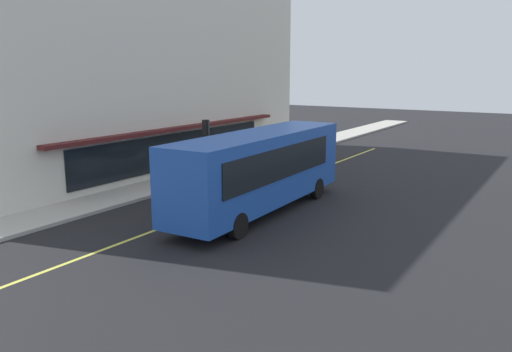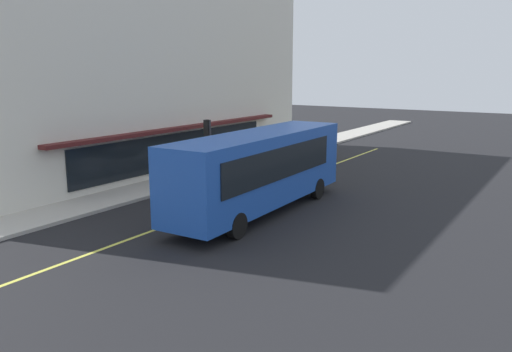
% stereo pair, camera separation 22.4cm
% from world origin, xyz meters
% --- Properties ---
extents(ground, '(120.00, 120.00, 0.00)m').
position_xyz_m(ground, '(0.00, 0.00, 0.00)').
color(ground, black).
extents(sidewalk, '(80.00, 2.61, 0.15)m').
position_xyz_m(sidewalk, '(0.00, 5.05, 0.07)').
color(sidewalk, '#B2ADA3').
rests_on(sidewalk, ground).
extents(lane_centre_stripe, '(36.00, 0.16, 0.01)m').
position_xyz_m(lane_centre_stripe, '(0.00, 0.00, 0.00)').
color(lane_centre_stripe, '#D8D14C').
rests_on(lane_centre_stripe, ground).
extents(storefront_building, '(27.00, 9.00, 11.62)m').
position_xyz_m(storefront_building, '(1.96, 10.55, 5.80)').
color(storefront_building, silver).
rests_on(storefront_building, ground).
extents(bus, '(11.19, 2.82, 3.50)m').
position_xyz_m(bus, '(-2.60, -2.08, 1.99)').
color(bus, '#1E4CAD').
rests_on(bus, ground).
extents(traffic_light, '(0.30, 0.52, 3.20)m').
position_xyz_m(traffic_light, '(1.94, 4.34, 2.53)').
color(traffic_light, '#2D2D33').
rests_on(traffic_light, sidewalk).
extents(car_white, '(4.30, 1.87, 1.52)m').
position_xyz_m(car_white, '(0.16, 2.50, 0.74)').
color(car_white, white).
rests_on(car_white, ground).
extents(car_yellow, '(4.38, 2.02, 1.52)m').
position_xyz_m(car_yellow, '(10.84, 2.73, 0.74)').
color(car_yellow, yellow).
rests_on(car_yellow, ground).
extents(pedestrian_at_corner, '(0.34, 0.34, 1.79)m').
position_xyz_m(pedestrian_at_corner, '(1.02, 5.86, 1.23)').
color(pedestrian_at_corner, black).
rests_on(pedestrian_at_corner, sidewalk).
extents(pedestrian_mid_block, '(0.34, 0.34, 1.69)m').
position_xyz_m(pedestrian_mid_block, '(4.02, 5.71, 1.17)').
color(pedestrian_mid_block, black).
rests_on(pedestrian_mid_block, sidewalk).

